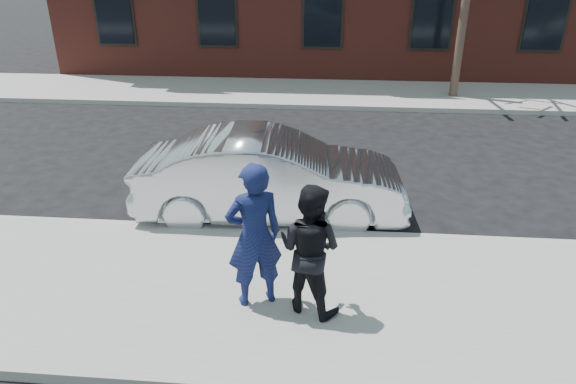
# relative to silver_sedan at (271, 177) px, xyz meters

# --- Properties ---
(ground) EXTENTS (100.00, 100.00, 0.00)m
(ground) POSITION_rel_silver_sedan_xyz_m (0.50, -2.30, -0.79)
(ground) COLOR black
(ground) RESTS_ON ground
(near_sidewalk) EXTENTS (50.00, 3.50, 0.15)m
(near_sidewalk) POSITION_rel_silver_sedan_xyz_m (0.50, -2.55, -0.71)
(near_sidewalk) COLOR gray
(near_sidewalk) RESTS_ON ground
(near_curb) EXTENTS (50.00, 0.10, 0.15)m
(near_curb) POSITION_rel_silver_sedan_xyz_m (0.50, -0.75, -0.71)
(near_curb) COLOR #999691
(near_curb) RESTS_ON ground
(far_sidewalk) EXTENTS (50.00, 3.50, 0.15)m
(far_sidewalk) POSITION_rel_silver_sedan_xyz_m (0.50, 8.95, -0.71)
(far_sidewalk) COLOR gray
(far_sidewalk) RESTS_ON ground
(far_curb) EXTENTS (50.00, 0.10, 0.15)m
(far_curb) POSITION_rel_silver_sedan_xyz_m (0.50, 7.15, -0.71)
(far_curb) COLOR #999691
(far_curb) RESTS_ON ground
(silver_sedan) EXTENTS (4.86, 1.92, 1.57)m
(silver_sedan) POSITION_rel_silver_sedan_xyz_m (0.00, 0.00, 0.00)
(silver_sedan) COLOR #B7BABF
(silver_sedan) RESTS_ON ground
(man_hoodie) EXTENTS (0.86, 0.72, 2.00)m
(man_hoodie) POSITION_rel_silver_sedan_xyz_m (0.12, -2.76, 0.37)
(man_hoodie) COLOR navy
(man_hoodie) RESTS_ON near_sidewalk
(man_peacoat) EXTENTS (1.06, 0.97, 1.77)m
(man_peacoat) POSITION_rel_silver_sedan_xyz_m (0.83, -2.83, 0.25)
(man_peacoat) COLOR black
(man_peacoat) RESTS_ON near_sidewalk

